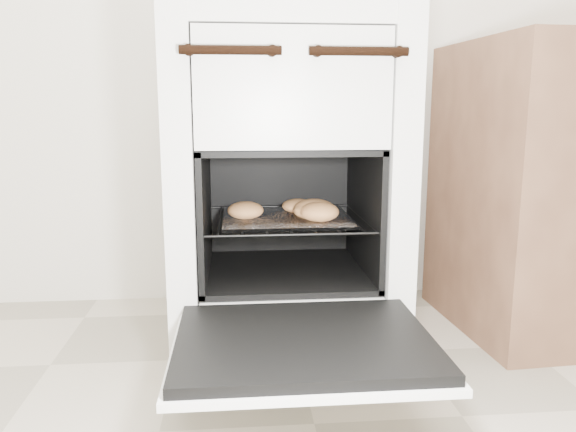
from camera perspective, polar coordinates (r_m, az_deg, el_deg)
The scene contains 5 objects.
stove at distance 1.60m, azimuth -0.48°, elevation 2.75°, with size 0.60×0.67×0.92m.
oven_door at distance 1.18m, azimuth 1.63°, elevation -12.92°, with size 0.54×0.42×0.04m.
oven_rack at distance 1.55m, azimuth -0.27°, elevation -0.29°, with size 0.44×0.42×0.01m.
foil_sheet at distance 1.53m, azimuth -0.20°, elevation -0.21°, with size 0.34×0.30×0.01m, color white.
baked_rolls at distance 1.50m, azimuth 1.22°, elevation 0.66°, with size 0.31×0.25×0.05m.
Camera 1 is at (-0.16, -0.41, 0.68)m, focal length 35.00 mm.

